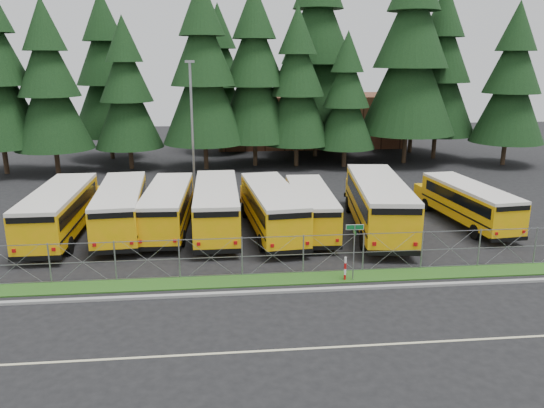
{
  "coord_description": "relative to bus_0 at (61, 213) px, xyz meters",
  "views": [
    {
      "loc": [
        -4.98,
        -25.05,
        10.23
      ],
      "look_at": [
        -2.04,
        4.0,
        2.22
      ],
      "focal_mm": 35.0,
      "sensor_mm": 36.0,
      "label": 1
    }
  ],
  "objects": [
    {
      "name": "conifer_2",
      "position": [
        0.95,
        20.27,
        5.61
      ],
      "size": [
        6.39,
        6.39,
        14.14
      ],
      "primitive_type": null,
      "color": "black",
      "rests_on": "ground"
    },
    {
      "name": "street_sign",
      "position": [
        15.58,
        -8.2,
        0.57
      ],
      "size": [
        0.84,
        0.55,
        2.81
      ],
      "color": "gray",
      "rests_on": "ground"
    },
    {
      "name": "light_standard",
      "position": [
        7.4,
        9.82,
        4.04
      ],
      "size": [
        0.7,
        0.35,
        10.14
      ],
      "color": "gray",
      "rests_on": "ground"
    },
    {
      "name": "grass_verge",
      "position": [
        14.36,
        -7.78,
        -1.43
      ],
      "size": [
        50.0,
        1.4,
        0.06
      ],
      "primitive_type": "cube",
      "color": "#214614",
      "rests_on": "ground"
    },
    {
      "name": "bus_east",
      "position": [
        24.96,
        -0.05,
        -0.16
      ],
      "size": [
        3.32,
        10.12,
        2.61
      ],
      "primitive_type": null,
      "rotation": [
        0.0,
        0.0,
        0.1
      ],
      "color": "#E1AC07",
      "rests_on": "ground"
    },
    {
      "name": "bus_1",
      "position": [
        3.43,
        0.47,
        -0.03
      ],
      "size": [
        3.36,
        11.08,
        2.86
      ],
      "primitive_type": null,
      "rotation": [
        0.0,
        0.0,
        0.07
      ],
      "color": "#E1AC07",
      "rests_on": "ground"
    },
    {
      "name": "conifer_13",
      "position": [
        30.94,
        26.57,
        7.18
      ],
      "size": [
        7.82,
        7.82,
        17.28
      ],
      "primitive_type": null,
      "color": "black",
      "rests_on": "ground"
    },
    {
      "name": "striped_bollard",
      "position": [
        15.21,
        -8.15,
        -0.86
      ],
      "size": [
        0.11,
        0.11,
        1.2
      ],
      "primitive_type": "cylinder",
      "color": "#B20C0C",
      "rests_on": "ground"
    },
    {
      "name": "conifer_11",
      "position": [
        9.6,
        28.97,
        6.57
      ],
      "size": [
        7.26,
        7.26,
        16.06
      ],
      "primitive_type": null,
      "color": "black",
      "rests_on": "ground"
    },
    {
      "name": "conifer_12",
      "position": [
        19.8,
        25.23,
        9.29
      ],
      "size": [
        9.72,
        9.72,
        21.49
      ],
      "primitive_type": null,
      "color": "black",
      "rests_on": "ground"
    },
    {
      "name": "conifer_1",
      "position": [
        -5.49,
        18.75,
        6.29
      ],
      "size": [
        7.01,
        7.01,
        15.51
      ],
      "primitive_type": null,
      "color": "black",
      "rests_on": "ground"
    },
    {
      "name": "curb",
      "position": [
        14.36,
        -9.18,
        -1.4
      ],
      "size": [
        50.0,
        0.25,
        0.12
      ],
      "primitive_type": "cube",
      "color": "gray",
      "rests_on": "ground"
    },
    {
      "name": "bus_6",
      "position": [
        18.94,
        -0.75,
        0.15
      ],
      "size": [
        4.47,
        12.53,
        3.21
      ],
      "primitive_type": null,
      "rotation": [
        0.0,
        0.0,
        -0.13
      ],
      "color": "#E1AC07",
      "rests_on": "ground"
    },
    {
      "name": "bus_3",
      "position": [
        9.15,
        0.07,
        -0.0
      ],
      "size": [
        2.65,
        11.14,
        2.92
      ],
      "primitive_type": null,
      "rotation": [
        0.0,
        0.0,
        0.0
      ],
      "color": "#E1AC07",
      "rests_on": "ground"
    },
    {
      "name": "conifer_5",
      "position": [
        16.96,
        20.0,
        6.1
      ],
      "size": [
        6.84,
        6.84,
        15.12
      ],
      "primitive_type": null,
      "color": "black",
      "rests_on": "ground"
    },
    {
      "name": "conifer_4",
      "position": [
        12.95,
        20.68,
        7.09
      ],
      "size": [
        7.73,
        7.73,
        17.1
      ],
      "primitive_type": null,
      "color": "black",
      "rests_on": "ground"
    },
    {
      "name": "road_lane_line",
      "position": [
        14.36,
        -14.08,
        -1.46
      ],
      "size": [
        50.0,
        0.12,
        0.01
      ],
      "primitive_type": "cube",
      "color": "beige",
      "rests_on": "ground"
    },
    {
      "name": "conifer_10",
      "position": [
        -1.9,
        25.99,
        7.02
      ],
      "size": [
        7.67,
        7.67,
        16.97
      ],
      "primitive_type": null,
      "color": "black",
      "rests_on": "ground"
    },
    {
      "name": "bus_4",
      "position": [
        12.44,
        -0.53,
        -0.03
      ],
      "size": [
        3.57,
        11.1,
        2.86
      ],
      "primitive_type": null,
      "rotation": [
        0.0,
        0.0,
        0.09
      ],
      "color": "#E1AC07",
      "rests_on": "ground"
    },
    {
      "name": "ground",
      "position": [
        14.36,
        -6.08,
        -1.46
      ],
      "size": [
        120.0,
        120.0,
        0.0
      ],
      "primitive_type": "plane",
      "color": "black",
      "rests_on": "ground"
    },
    {
      "name": "conifer_6",
      "position": [
        21.59,
        19.18,
        4.95
      ],
      "size": [
        5.8,
        5.8,
        12.83
      ],
      "primitive_type": null,
      "color": "black",
      "rests_on": "ground"
    },
    {
      "name": "bus_5",
      "position": [
        14.84,
        -0.28,
        -0.14
      ],
      "size": [
        2.76,
        10.18,
        2.65
      ],
      "primitive_type": null,
      "rotation": [
        0.0,
        0.0,
        -0.04
      ],
      "color": "#E1AC07",
      "rests_on": "ground"
    },
    {
      "name": "bus_0",
      "position": [
        0.0,
        0.0,
        0.0
      ],
      "size": [
        2.7,
        11.16,
        2.92
      ],
      "primitive_type": null,
      "rotation": [
        0.0,
        0.0,
        0.01
      ],
      "color": "#E1AC07",
      "rests_on": "ground"
    },
    {
      "name": "brick_building",
      "position": [
        20.36,
        33.92,
        1.54
      ],
      "size": [
        22.0,
        10.0,
        6.0
      ],
      "primitive_type": "cube",
      "color": "brown",
      "rests_on": "ground"
    },
    {
      "name": "conifer_7",
      "position": [
        28.11,
        20.48,
        8.92
      ],
      "size": [
        9.39,
        9.39,
        20.77
      ],
      "primitive_type": null,
      "color": "black",
      "rests_on": "ground"
    },
    {
      "name": "conifer_9",
      "position": [
        37.66,
        18.53,
        6.33
      ],
      "size": [
        7.04,
        7.04,
        15.57
      ],
      "primitive_type": null,
      "color": "black",
      "rests_on": "ground"
    },
    {
      "name": "conifer_3",
      "position": [
        8.14,
        19.35,
        7.23
      ],
      "size": [
        7.86,
        7.86,
        17.39
      ],
      "primitive_type": null,
      "color": "black",
      "rests_on": "ground"
    },
    {
      "name": "chainlink_fence",
      "position": [
        14.36,
        -7.08,
        -0.46
      ],
      "size": [
        44.0,
        0.1,
        2.0
      ],
      "primitive_type": null,
      "color": "gray",
      "rests_on": "ground"
    },
    {
      "name": "bus_2",
      "position": [
        6.21,
        0.58,
        -0.09
      ],
      "size": [
        2.86,
        10.56,
        2.75
      ],
      "primitive_type": null,
      "rotation": [
        0.0,
        0.0,
        -0.04
      ],
      "color": "#E1AC07",
      "rests_on": "ground"
    },
    {
      "name": "conifer_8",
      "position": [
        32.12,
        22.66,
        7.31
      ],
      "size": [
        7.93,
        7.93,
        17.54
      ],
      "primitive_type": null,
      "color": "black",
      "rests_on": "ground"
    }
  ]
}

